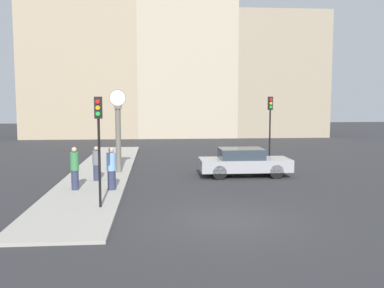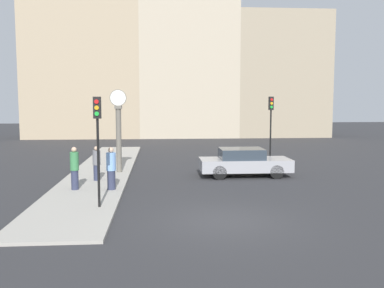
# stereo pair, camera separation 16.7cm
# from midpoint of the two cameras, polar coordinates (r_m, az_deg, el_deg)

# --- Properties ---
(ground_plane) EXTENTS (120.00, 120.00, 0.00)m
(ground_plane) POSITION_cam_midpoint_polar(r_m,az_deg,el_deg) (14.12, 4.79, -10.15)
(ground_plane) COLOR #2D2D30
(sidewalk_corner) EXTENTS (3.10, 23.37, 0.11)m
(sidewalk_corner) POSITION_cam_midpoint_polar(r_m,az_deg,el_deg) (23.59, -11.69, -3.61)
(sidewalk_corner) COLOR #A39E93
(sidewalk_corner) RESTS_ON ground_plane
(building_row) EXTENTS (31.53, 5.00, 15.53)m
(building_row) POSITION_cam_midpoint_polar(r_m,az_deg,el_deg) (45.54, -2.44, 9.99)
(building_row) COLOR tan
(building_row) RESTS_ON ground_plane
(sedan_car) EXTENTS (4.60, 1.90, 1.44)m
(sedan_car) POSITION_cam_midpoint_polar(r_m,az_deg,el_deg) (22.06, 7.17, -2.40)
(sedan_car) COLOR #9E9EA3
(sedan_car) RESTS_ON ground_plane
(traffic_light_near) EXTENTS (0.26, 0.24, 3.91)m
(traffic_light_near) POSITION_cam_midpoint_polar(r_m,az_deg,el_deg) (15.28, -12.17, 2.01)
(traffic_light_near) COLOR black
(traffic_light_near) RESTS_ON sidewalk_corner
(traffic_light_far) EXTENTS (0.26, 0.24, 4.09)m
(traffic_light_far) POSITION_cam_midpoint_polar(r_m,az_deg,el_deg) (24.86, 10.66, 3.52)
(traffic_light_far) COLOR black
(traffic_light_far) RESTS_ON ground_plane
(street_clock) EXTENTS (0.86, 0.37, 4.34)m
(street_clock) POSITION_cam_midpoint_polar(r_m,az_deg,el_deg) (22.70, -9.55, 1.78)
(street_clock) COLOR #666056
(street_clock) RESTS_ON sidewalk_corner
(pedestrian_blue_stripe) EXTENTS (0.40, 0.40, 1.81)m
(pedestrian_blue_stripe) POSITION_cam_midpoint_polar(r_m,az_deg,el_deg) (18.42, -10.47, -3.24)
(pedestrian_blue_stripe) COLOR #2D334C
(pedestrian_blue_stripe) RESTS_ON sidewalk_corner
(pedestrian_green_hoodie) EXTENTS (0.36, 0.36, 1.82)m
(pedestrian_green_hoodie) POSITION_cam_midpoint_polar(r_m,az_deg,el_deg) (18.76, -15.15, -3.14)
(pedestrian_green_hoodie) COLOR #2D334C
(pedestrian_green_hoodie) RESTS_ON sidewalk_corner
(pedestrian_grey_jacket) EXTENTS (0.36, 0.36, 1.62)m
(pedestrian_grey_jacket) POSITION_cam_midpoint_polar(r_m,az_deg,el_deg) (20.68, -12.38, -2.55)
(pedestrian_grey_jacket) COLOR #2D334C
(pedestrian_grey_jacket) RESTS_ON sidewalk_corner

